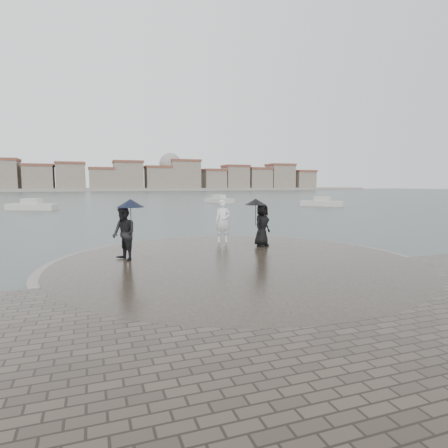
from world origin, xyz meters
name	(u,v)px	position (x,y,z in m)	size (l,w,h in m)	color
ground	(289,301)	(0.00, 0.00, 0.00)	(400.00, 400.00, 0.00)	#2B3835
kerb_ring	(237,266)	(0.00, 3.50, 0.16)	(12.50, 12.50, 0.32)	gray
quay_tip	(237,266)	(0.00, 3.50, 0.18)	(11.90, 11.90, 0.36)	#2D261E
statue	(223,221)	(0.87, 7.40, 1.29)	(0.68, 0.44, 1.86)	white
visitor_left	(125,228)	(-3.49, 4.80, 1.45)	(1.21, 1.11, 2.04)	black
visitor_right	(261,220)	(1.96, 5.86, 1.43)	(1.22, 1.03, 1.95)	black
far_skyline	(86,178)	(-6.29, 160.71, 5.61)	(260.00, 20.00, 37.00)	gray
boats	(201,203)	(9.26, 40.17, 0.38)	(40.37, 18.38, 1.50)	beige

